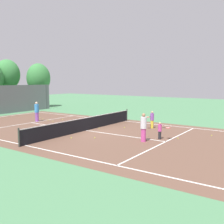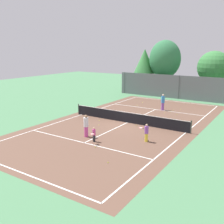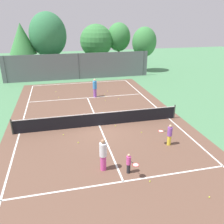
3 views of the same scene
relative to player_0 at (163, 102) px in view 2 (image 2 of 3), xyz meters
name	(u,v)px [view 2 (image 2 of 3)]	position (x,y,z in m)	size (l,w,h in m)	color
ground_plane	(128,123)	(-0.78, -6.54, -0.93)	(80.00, 80.00, 0.00)	#4C8456
court_surface	(128,123)	(-0.78, -6.54, -0.93)	(13.00, 25.00, 0.01)	brown
tennis_net	(128,117)	(-0.78, -6.54, -0.42)	(11.90, 0.10, 1.10)	#333833
perimeter_fence	(179,87)	(-0.78, 7.46, 0.67)	(18.00, 0.12, 3.20)	slate
tree_0	(145,61)	(-7.36, 10.21, 3.86)	(3.32, 3.32, 6.65)	brown
tree_1	(165,59)	(-4.17, 10.49, 4.22)	(4.64, 4.53, 7.95)	brown
tree_4	(214,67)	(2.39, 12.71, 3.15)	(4.63, 4.63, 6.41)	brown
player_0	(163,102)	(0.00, 0.00, 0.00)	(0.39, 0.39, 1.81)	purple
player_1	(94,134)	(-0.32, -12.36, -0.35)	(0.54, 0.81, 1.10)	#232328
player_2	(146,132)	(2.89, -10.20, -0.22)	(0.87, 0.47, 1.36)	yellow
player_3	(86,126)	(-1.52, -11.76, -0.02)	(0.38, 0.38, 1.77)	#D14799
ball_crate	(139,118)	(-0.25, -5.16, -0.75)	(0.44, 0.38, 0.43)	blue
tennis_ball_0	(95,147)	(0.46, -13.25, -0.90)	(0.07, 0.07, 0.07)	#CCE533
tennis_ball_1	(177,114)	(2.07, -1.17, -0.90)	(0.07, 0.07, 0.07)	#CCE533
tennis_ball_2	(144,132)	(1.82, -8.32, -0.90)	(0.07, 0.07, 0.07)	#CCE533
tennis_ball_3	(108,162)	(2.60, -14.84, -0.90)	(0.07, 0.07, 0.07)	#CCE533
tennis_ball_4	(136,125)	(0.34, -6.91, -0.90)	(0.07, 0.07, 0.07)	#CCE533
tennis_ball_5	(170,112)	(1.03, -0.34, -0.90)	(0.07, 0.07, 0.07)	#CCE533
tennis_ball_6	(173,110)	(1.06, 0.48, -0.90)	(0.07, 0.07, 0.07)	#CCE533
tennis_ball_7	(181,109)	(1.58, 1.49, -0.90)	(0.07, 0.07, 0.07)	#CCE533
tennis_ball_8	(143,102)	(-3.74, 2.54, -0.90)	(0.07, 0.07, 0.07)	#CCE533
tennis_ball_9	(99,120)	(-3.37, -7.44, -0.90)	(0.07, 0.07, 0.07)	#CCE533
tennis_ball_10	(137,105)	(-3.50, 0.66, -0.90)	(0.07, 0.07, 0.07)	#CCE533
tennis_ball_11	(165,113)	(0.77, -1.27, -0.90)	(0.07, 0.07, 0.07)	#CCE533
tennis_ball_12	(99,125)	(-2.51, -8.72, -0.90)	(0.07, 0.07, 0.07)	#CCE533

